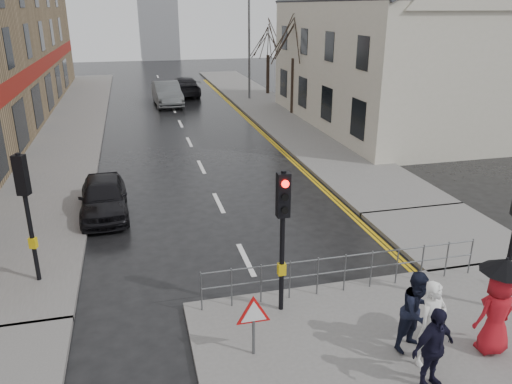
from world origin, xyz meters
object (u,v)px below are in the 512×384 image
pedestrian_a (432,324)px  pedestrian_d (433,348)px  pedestrian_b (417,311)px  pedestrian_with_umbrella (498,303)px  car_mid (167,94)px  car_parked (103,197)px

pedestrian_a → pedestrian_d: pedestrian_a is taller
pedestrian_b → pedestrian_with_umbrella: (1.49, -0.46, 0.26)m
car_mid → pedestrian_d: bearing=-88.4°
pedestrian_a → pedestrian_b: bearing=75.5°
pedestrian_a → pedestrian_d: bearing=-135.3°
car_parked → pedestrian_a: bearing=-58.3°
pedestrian_b → pedestrian_d: pedestrian_b is taller
pedestrian_a → pedestrian_d: (-0.32, -0.57, -0.07)m
pedestrian_b → pedestrian_with_umbrella: 1.58m
pedestrian_a → pedestrian_b: (-0.01, 0.50, -0.03)m
pedestrian_a → pedestrian_b: 0.50m
pedestrian_a → pedestrian_b: pedestrian_a is taller
pedestrian_a → pedestrian_d: size_ratio=1.09×
pedestrian_d → car_mid: pedestrian_d is taller
car_parked → pedestrian_with_umbrella: bearing=-52.6°
pedestrian_d → car_mid: size_ratio=0.33×
pedestrian_with_umbrella → pedestrian_d: pedestrian_with_umbrella is taller
pedestrian_with_umbrella → pedestrian_a: bearing=-178.5°
pedestrian_with_umbrella → pedestrian_b: bearing=162.8°
pedestrian_d → car_mid: bearing=80.3°
car_mid → pedestrian_b: bearing=-87.6°
pedestrian_with_umbrella → car_parked: bearing=129.5°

